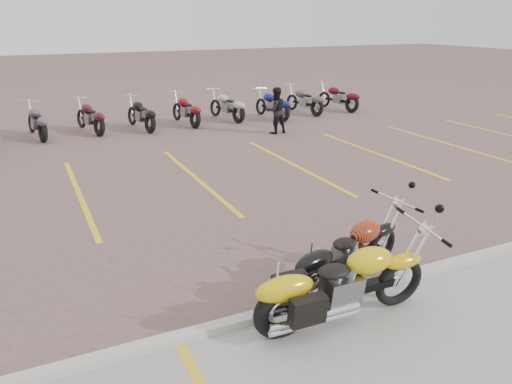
% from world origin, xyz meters
% --- Properties ---
extents(ground, '(100.00, 100.00, 0.00)m').
position_xyz_m(ground, '(0.00, 0.00, 0.00)').
color(ground, '#715551').
rests_on(ground, ground).
extents(curb, '(60.00, 0.18, 0.12)m').
position_xyz_m(curb, '(0.00, -2.00, 0.06)').
color(curb, '#ADAAA3').
rests_on(curb, ground).
extents(parking_stripes, '(38.00, 5.50, 0.01)m').
position_xyz_m(parking_stripes, '(0.00, 4.00, 0.00)').
color(parking_stripes, gold).
rests_on(parking_stripes, ground).
extents(yellow_cruiser, '(2.46, 0.37, 1.01)m').
position_xyz_m(yellow_cruiser, '(-0.33, -2.44, 0.50)').
color(yellow_cruiser, black).
rests_on(yellow_cruiser, ground).
extents(flame_cruiser, '(2.19, 0.77, 0.93)m').
position_xyz_m(flame_cruiser, '(0.28, -1.71, 0.46)').
color(flame_cruiser, black).
rests_on(flame_cruiser, ground).
extents(person_b, '(0.78, 0.63, 1.52)m').
position_xyz_m(person_b, '(4.00, 7.58, 0.76)').
color(person_b, black).
rests_on(person_b, ground).
extents(bg_bike_row, '(19.09, 2.08, 1.10)m').
position_xyz_m(bg_bike_row, '(-0.75, 10.12, 0.55)').
color(bg_bike_row, black).
rests_on(bg_bike_row, ground).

